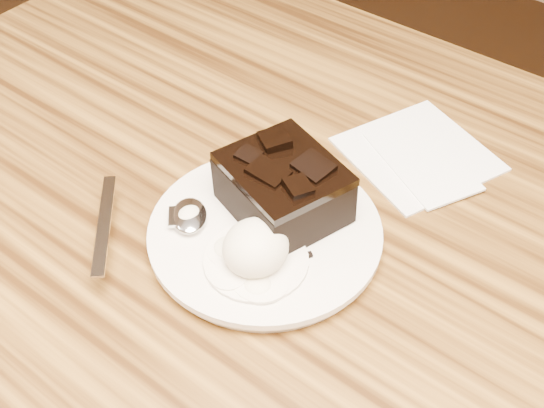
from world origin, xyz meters
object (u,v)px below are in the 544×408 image
Objects in this scene: brownie at (283,190)px; spoon at (189,217)px; ice_cream_scoop at (256,248)px; plate at (265,235)px; napkin at (418,153)px.

brownie is 0.09m from spoon.
plate is at bearing 117.43° from ice_cream_scoop.
napkin is at bearing 21.81° from spoon.
brownie is 0.76× the size of napkin.
napkin is (0.05, 0.19, -0.01)m from plate.
spoon is 1.36× the size of napkin.
spoon is (-0.06, -0.03, 0.01)m from plate.
brownie is at bearing 108.00° from ice_cream_scoop.
ice_cream_scoop is 0.08m from spoon.
brownie is 0.07m from ice_cream_scoop.
spoon is at bearing 179.38° from ice_cream_scoop.
napkin is (0.05, 0.16, -0.04)m from brownie.
ice_cream_scoop is at bearing -43.23° from spoon.
plate is at bearing -104.32° from napkin.
plate reaches higher than napkin.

